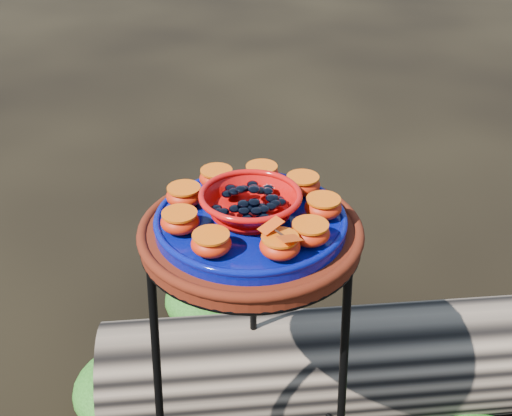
{
  "coord_description": "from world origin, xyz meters",
  "views": [
    {
      "loc": [
        0.03,
        -0.98,
        1.36
      ],
      "look_at": [
        0.01,
        0.0,
        0.77
      ],
      "focal_mm": 45.0,
      "sensor_mm": 36.0,
      "label": 1
    }
  ],
  "objects_px": {
    "red_bowl": "(250,205)",
    "driftwood_log": "(419,360)",
    "plant_stand": "(251,379)",
    "terracotta_saucer": "(251,235)",
    "cobalt_plate": "(251,222)"
  },
  "relations": [
    {
      "from": "plant_stand",
      "to": "driftwood_log",
      "type": "xyz_separation_m",
      "value": [
        0.43,
        0.26,
        -0.2
      ]
    },
    {
      "from": "plant_stand",
      "to": "driftwood_log",
      "type": "relative_size",
      "value": 0.43
    },
    {
      "from": "terracotta_saucer",
      "to": "driftwood_log",
      "type": "height_order",
      "value": "terracotta_saucer"
    },
    {
      "from": "red_bowl",
      "to": "driftwood_log",
      "type": "height_order",
      "value": "red_bowl"
    },
    {
      "from": "plant_stand",
      "to": "terracotta_saucer",
      "type": "relative_size",
      "value": 1.74
    },
    {
      "from": "cobalt_plate",
      "to": "red_bowl",
      "type": "bearing_deg",
      "value": 0.0
    },
    {
      "from": "red_bowl",
      "to": "terracotta_saucer",
      "type": "bearing_deg",
      "value": 0.0
    },
    {
      "from": "terracotta_saucer",
      "to": "driftwood_log",
      "type": "relative_size",
      "value": 0.25
    },
    {
      "from": "terracotta_saucer",
      "to": "driftwood_log",
      "type": "xyz_separation_m",
      "value": [
        0.43,
        0.26,
        -0.56
      ]
    },
    {
      "from": "red_bowl",
      "to": "driftwood_log",
      "type": "bearing_deg",
      "value": 31.23
    },
    {
      "from": "plant_stand",
      "to": "terracotta_saucer",
      "type": "distance_m",
      "value": 0.37
    },
    {
      "from": "plant_stand",
      "to": "cobalt_plate",
      "type": "distance_m",
      "value": 0.39
    },
    {
      "from": "terracotta_saucer",
      "to": "red_bowl",
      "type": "xyz_separation_m",
      "value": [
        0.0,
        0.0,
        0.06
      ]
    },
    {
      "from": "driftwood_log",
      "to": "cobalt_plate",
      "type": "bearing_deg",
      "value": -148.77
    },
    {
      "from": "red_bowl",
      "to": "cobalt_plate",
      "type": "bearing_deg",
      "value": 0.0
    }
  ]
}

